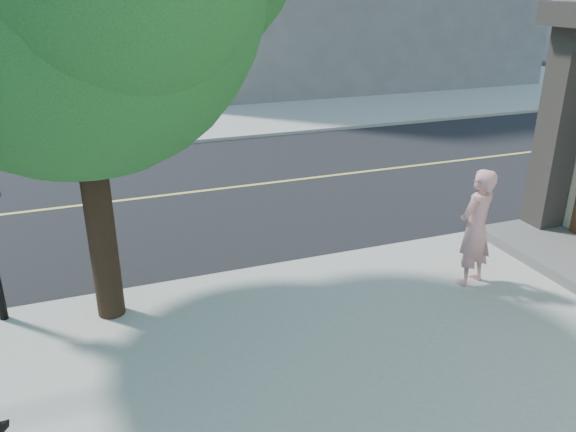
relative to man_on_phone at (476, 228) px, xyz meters
name	(u,v)px	position (x,y,z in m)	size (l,w,h in m)	color
ground	(10,315)	(-7.07, 1.75, -1.09)	(140.00, 140.00, 0.00)	black
road_ew	(26,212)	(-7.07, 6.25, -1.09)	(140.00, 9.00, 0.01)	black
sidewalk_ne	(305,74)	(6.43, 23.25, -1.03)	(29.00, 25.00, 0.12)	#A8A69B
man_on_phone	(476,228)	(0.00, 0.00, 0.00)	(0.71, 0.47, 1.95)	#DA9491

